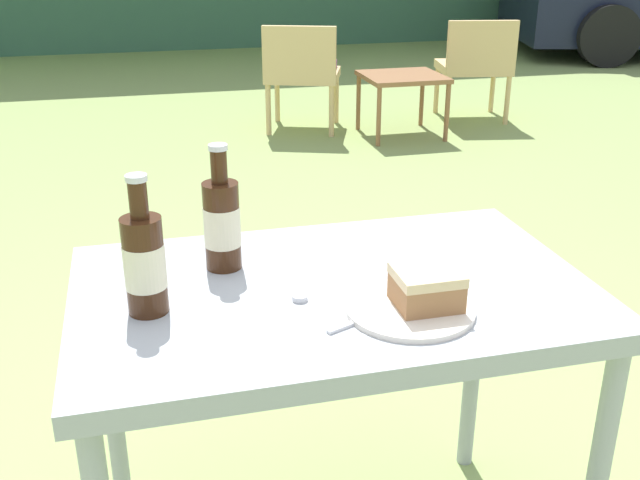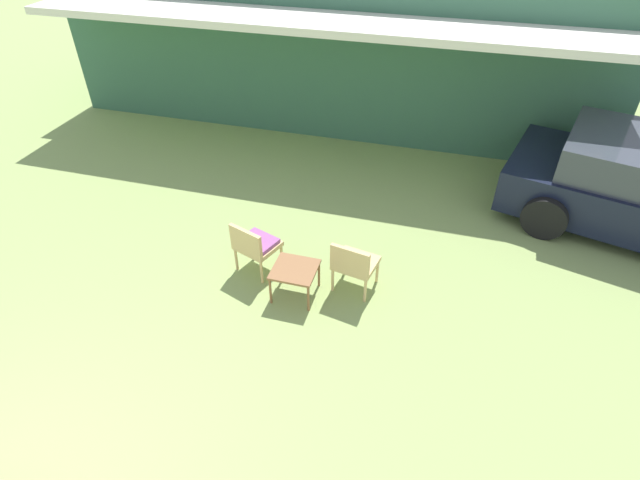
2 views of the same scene
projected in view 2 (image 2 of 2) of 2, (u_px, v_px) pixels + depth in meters
cabin_building at (345, 39)px, 10.01m from camera, size 10.20×4.60×2.72m
wicker_chair_cushioned at (255, 244)px, 6.25m from camera, size 0.61×0.59×0.73m
wicker_chair_plain at (354, 263)px, 5.96m from camera, size 0.56×0.53×0.73m
garden_side_table at (295, 271)px, 5.93m from camera, size 0.52×0.50×0.41m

